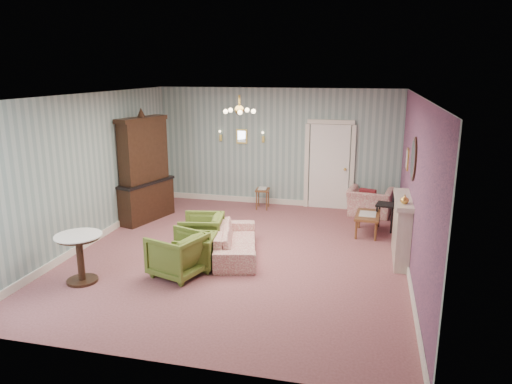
% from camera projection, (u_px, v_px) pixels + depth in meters
% --- Properties ---
extents(floor, '(7.00, 7.00, 0.00)m').
position_uv_depth(floor, '(241.00, 254.00, 8.89)').
color(floor, '#97585B').
rests_on(floor, ground).
extents(ceiling, '(7.00, 7.00, 0.00)m').
position_uv_depth(ceiling, '(239.00, 95.00, 8.16)').
color(ceiling, white).
rests_on(ceiling, ground).
extents(wall_back, '(6.00, 0.00, 6.00)m').
position_uv_depth(wall_back, '(277.00, 148.00, 11.82)').
color(wall_back, gray).
rests_on(wall_back, ground).
extents(wall_front, '(6.00, 0.00, 6.00)m').
position_uv_depth(wall_front, '(155.00, 246.00, 5.23)').
color(wall_front, gray).
rests_on(wall_front, ground).
extents(wall_left, '(0.00, 7.00, 7.00)m').
position_uv_depth(wall_left, '(90.00, 170.00, 9.20)').
color(wall_left, gray).
rests_on(wall_left, ground).
extents(wall_right, '(0.00, 7.00, 7.00)m').
position_uv_depth(wall_right, '(416.00, 187.00, 7.85)').
color(wall_right, gray).
rests_on(wall_right, ground).
extents(wall_right_floral, '(0.00, 7.00, 7.00)m').
position_uv_depth(wall_right_floral, '(415.00, 187.00, 7.85)').
color(wall_right_floral, '#C06080').
rests_on(wall_right_floral, ground).
extents(door, '(1.12, 0.12, 2.16)m').
position_uv_depth(door, '(329.00, 165.00, 11.58)').
color(door, white).
rests_on(door, floor).
extents(olive_chair_a, '(0.94, 0.98, 0.81)m').
position_uv_depth(olive_chair_a, '(177.00, 252.00, 7.87)').
color(olive_chair_a, '#5A6E26').
rests_on(olive_chair_a, floor).
extents(olive_chair_b, '(0.67, 0.71, 0.67)m').
position_uv_depth(olive_chair_b, '(195.00, 249.00, 8.19)').
color(olive_chair_b, '#5A6E26').
rests_on(olive_chair_b, floor).
extents(olive_chair_c, '(0.83, 0.87, 0.78)m').
position_uv_depth(olive_chair_c, '(202.00, 231.00, 8.92)').
color(olive_chair_c, '#5A6E26').
rests_on(olive_chair_c, floor).
extents(sofa_chintz, '(0.98, 1.94, 0.73)m').
position_uv_depth(sofa_chintz, '(236.00, 236.00, 8.74)').
color(sofa_chintz, '#AA444E').
rests_on(sofa_chintz, floor).
extents(wingback_chair, '(1.07, 0.78, 0.86)m').
position_uv_depth(wingback_chair, '(370.00, 198.00, 11.12)').
color(wingback_chair, '#AA444E').
rests_on(wingback_chair, floor).
extents(dresser, '(0.90, 1.56, 2.47)m').
position_uv_depth(dresser, '(144.00, 166.00, 10.63)').
color(dresser, black).
rests_on(dresser, floor).
extents(fireplace, '(0.30, 1.40, 1.16)m').
position_uv_depth(fireplace, '(402.00, 229.00, 8.47)').
color(fireplace, beige).
rests_on(fireplace, floor).
extents(mantel_vase, '(0.15, 0.15, 0.15)m').
position_uv_depth(mantel_vase, '(405.00, 199.00, 7.94)').
color(mantel_vase, gold).
rests_on(mantel_vase, fireplace).
extents(oval_mirror, '(0.04, 0.76, 0.84)m').
position_uv_depth(oval_mirror, '(413.00, 159.00, 8.13)').
color(oval_mirror, white).
rests_on(oval_mirror, wall_right).
extents(framed_print, '(0.04, 0.34, 0.42)m').
position_uv_depth(framed_print, '(408.00, 159.00, 9.46)').
color(framed_print, gold).
rests_on(framed_print, wall_right).
extents(coffee_table, '(0.52, 0.88, 0.44)m').
position_uv_depth(coffee_table, '(367.00, 224.00, 9.89)').
color(coffee_table, brown).
rests_on(coffee_table, floor).
extents(side_table_black, '(0.46, 0.46, 0.59)m').
position_uv_depth(side_table_black, '(385.00, 217.00, 10.10)').
color(side_table_black, black).
rests_on(side_table_black, floor).
extents(pedestal_table, '(0.75, 0.75, 0.81)m').
position_uv_depth(pedestal_table, '(80.00, 258.00, 7.62)').
color(pedestal_table, black).
rests_on(pedestal_table, floor).
extents(nesting_table, '(0.35, 0.43, 0.53)m').
position_uv_depth(nesting_table, '(263.00, 198.00, 11.72)').
color(nesting_table, brown).
rests_on(nesting_table, floor).
extents(gilt_mirror_back, '(0.28, 0.06, 0.36)m').
position_uv_depth(gilt_mirror_back, '(242.00, 137.00, 11.92)').
color(gilt_mirror_back, gold).
rests_on(gilt_mirror_back, wall_back).
extents(sconce_left, '(0.16, 0.12, 0.30)m').
position_uv_depth(sconce_left, '(220.00, 136.00, 12.03)').
color(sconce_left, gold).
rests_on(sconce_left, wall_back).
extents(sconce_right, '(0.16, 0.12, 0.30)m').
position_uv_depth(sconce_right, '(263.00, 137.00, 11.78)').
color(sconce_right, gold).
rests_on(sconce_right, wall_back).
extents(chandelier, '(0.56, 0.56, 0.36)m').
position_uv_depth(chandelier, '(239.00, 111.00, 8.23)').
color(chandelier, gold).
rests_on(chandelier, ceiling).
extents(burgundy_cushion, '(0.41, 0.28, 0.39)m').
position_uv_depth(burgundy_cushion, '(368.00, 197.00, 10.98)').
color(burgundy_cushion, maroon).
rests_on(burgundy_cushion, wingback_chair).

